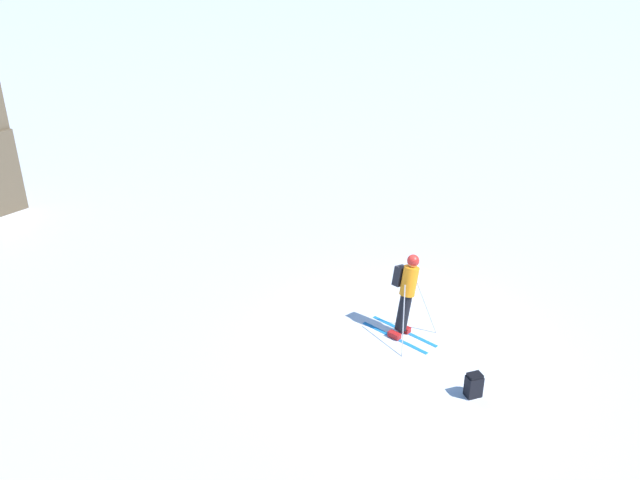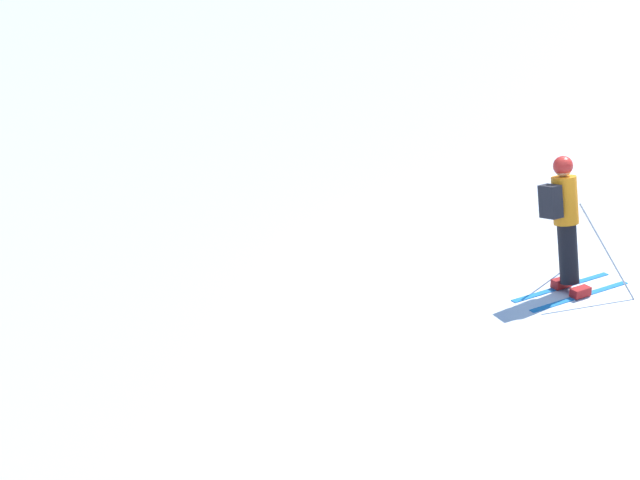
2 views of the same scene
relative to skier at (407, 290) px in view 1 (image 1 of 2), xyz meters
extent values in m
plane|color=white|center=(-0.26, 0.01, -1.05)|extent=(300.00, 300.00, 0.00)
cube|color=#1E7AC6|center=(-0.39, 0.04, -1.04)|extent=(0.37, 1.75, 0.01)
cube|color=#1E7AC6|center=(-0.03, -0.02, -1.04)|extent=(0.37, 1.75, 0.01)
cube|color=#B21919|center=(-0.39, 0.04, -0.97)|extent=(0.18, 0.30, 0.12)
cube|color=#B21919|center=(-0.03, -0.02, -0.97)|extent=(0.18, 0.30, 0.12)
cylinder|color=black|center=(-0.10, -0.01, -0.51)|extent=(0.45, 0.32, 0.86)
cylinder|color=orange|center=(0.04, -0.03, 0.21)|extent=(0.51, 0.41, 0.70)
sphere|color=tan|center=(0.12, -0.05, 0.64)|extent=(0.31, 0.27, 0.27)
sphere|color=#AD231E|center=(0.13, -0.05, 0.67)|extent=(0.36, 0.32, 0.32)
cube|color=black|center=(0.09, 0.22, 0.24)|extent=(0.39, 0.24, 0.49)
cylinder|color=#B7B7BC|center=(-0.55, -0.24, -0.41)|extent=(0.76, 0.42, 1.28)
cylinder|color=#B7B7BC|center=(0.28, -0.38, -0.45)|extent=(0.11, 0.55, 1.19)
cube|color=black|center=(-1.28, -2.15, -0.83)|extent=(0.37, 0.35, 0.44)
cube|color=black|center=(-1.28, -2.15, -0.58)|extent=(0.33, 0.32, 0.06)
camera|label=1|loc=(-10.85, -5.23, 6.65)|focal=35.00mm
camera|label=2|loc=(-7.86, 11.42, 5.02)|focal=60.00mm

